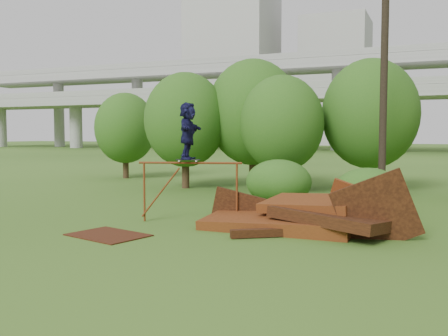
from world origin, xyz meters
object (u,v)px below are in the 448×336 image
at_px(scrap_pile, 301,217).
at_px(utility_pole, 384,65).
at_px(skater, 188,131).
at_px(flat_plate, 108,235).

xyz_separation_m(scrap_pile, utility_pole, (1.45, 6.87, 4.87)).
distance_m(skater, utility_pole, 8.87).
distance_m(scrap_pile, skater, 4.11).
xyz_separation_m(flat_plate, utility_pole, (5.80, 9.59, 5.20)).
bearing_deg(skater, scrap_pile, -100.65).
bearing_deg(utility_pole, skater, -124.46).
distance_m(scrap_pile, utility_pole, 8.55).
relative_size(skater, flat_plate, 0.87).
distance_m(skater, flat_plate, 3.85).
height_order(scrap_pile, skater, skater).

